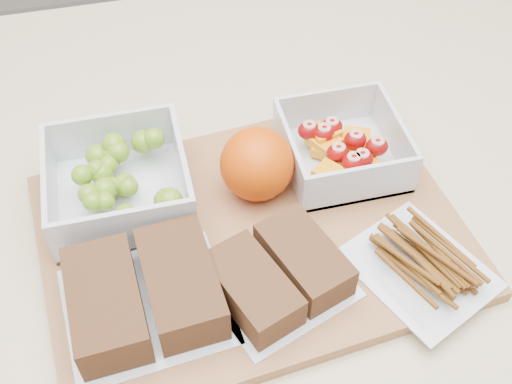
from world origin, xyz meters
TOP-DOWN VIEW (x-y plane):
  - cutting_board at (-0.02, -0.03)m, footprint 0.45×0.34m
  - grape_container at (-0.14, 0.05)m, footprint 0.14×0.14m
  - fruit_container at (0.10, 0.05)m, footprint 0.13×0.13m
  - orange at (0.00, 0.03)m, footprint 0.08×0.08m
  - sandwich_bag_left at (-0.13, -0.09)m, footprint 0.16×0.15m
  - sandwich_bag_center at (-0.01, -0.09)m, footprint 0.16×0.15m
  - pretzel_bag at (0.13, -0.11)m, footprint 0.15×0.16m

SIDE VIEW (x-z plane):
  - cutting_board at x=-0.02m, z-range 0.90..0.92m
  - pretzel_bag at x=0.13m, z-range 0.92..0.94m
  - sandwich_bag_center at x=-0.01m, z-range 0.92..0.95m
  - fruit_container at x=0.10m, z-range 0.91..0.96m
  - sandwich_bag_left at x=-0.13m, z-range 0.92..0.96m
  - grape_container at x=-0.14m, z-range 0.91..0.97m
  - orange at x=0.00m, z-range 0.92..0.99m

